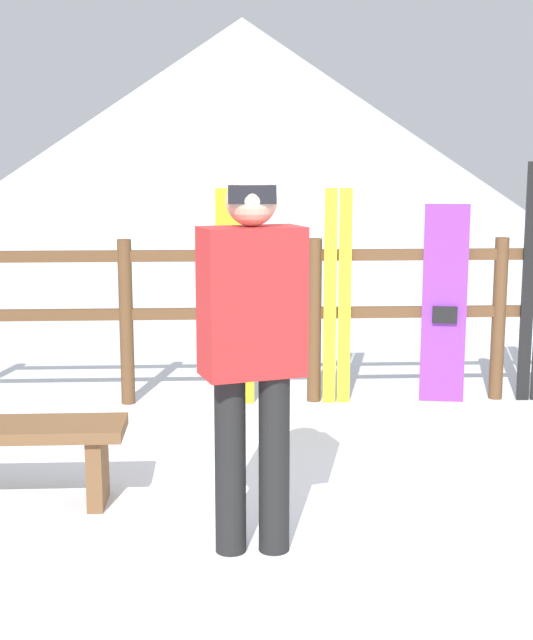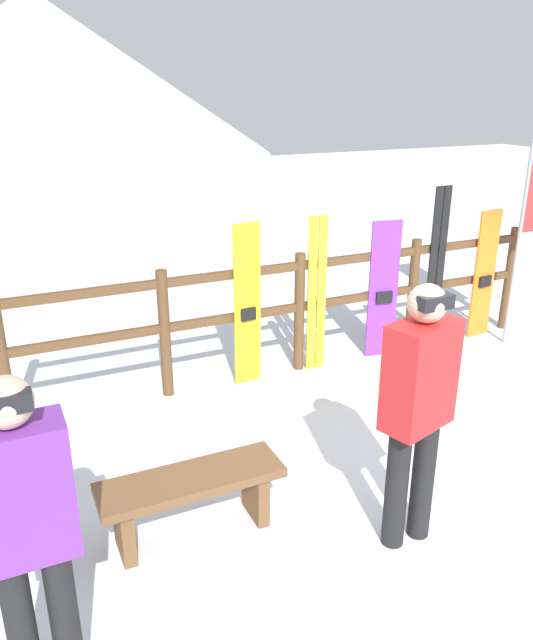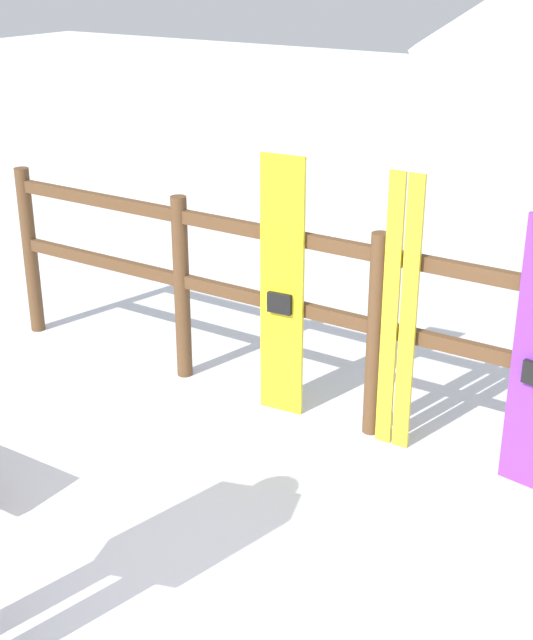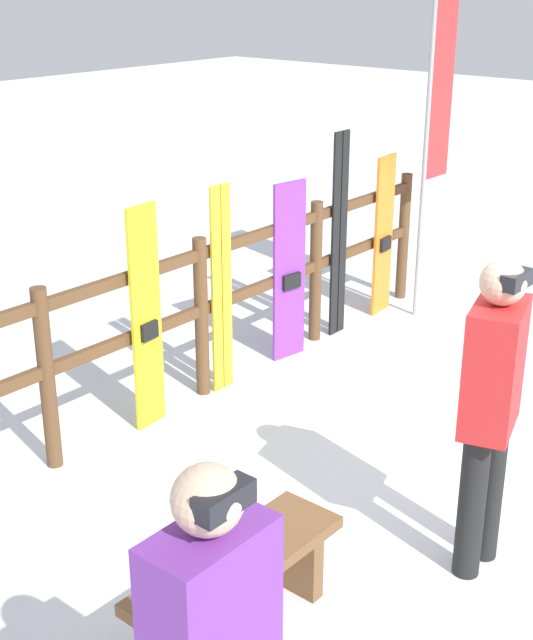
% 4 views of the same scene
% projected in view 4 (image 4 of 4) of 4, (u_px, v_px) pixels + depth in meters
% --- Properties ---
extents(ground_plane, '(40.00, 40.00, 0.00)m').
position_uv_depth(ground_plane, '(468.00, 498.00, 5.31)').
color(ground_plane, white).
extents(fence, '(5.52, 0.10, 1.19)m').
position_uv_depth(fence, '(201.00, 303.00, 6.36)').
color(fence, brown).
rests_on(fence, ground).
extents(bench, '(1.16, 0.36, 0.43)m').
position_uv_depth(bench, '(238.00, 579.00, 4.12)').
color(bench, brown).
rests_on(bench, ground).
extents(person_red, '(0.49, 0.36, 1.69)m').
position_uv_depth(person_red, '(491.00, 397.00, 4.37)').
color(person_red, black).
rests_on(person_red, ground).
extents(snowboard_yellow, '(0.27, 0.07, 1.55)m').
position_uv_depth(snowboard_yellow, '(146.00, 320.00, 5.90)').
color(snowboard_yellow, yellow).
rests_on(snowboard_yellow, ground).
extents(ski_pair_yellow, '(0.19, 0.02, 1.55)m').
position_uv_depth(ski_pair_yellow, '(221.00, 291.00, 6.42)').
color(ski_pair_yellow, yellow).
rests_on(ski_pair_yellow, ground).
extents(snowboard_purple, '(0.32, 0.09, 1.44)m').
position_uv_depth(snowboard_purple, '(289.00, 272.00, 6.99)').
color(snowboard_purple, purple).
rests_on(snowboard_purple, ground).
extents(ski_pair_black, '(0.19, 0.02, 1.73)m').
position_uv_depth(ski_pair_black, '(339.00, 236.00, 7.40)').
color(ski_pair_black, black).
rests_on(ski_pair_black, ground).
extents(snowboard_orange, '(0.31, 0.08, 1.44)m').
position_uv_depth(snowboard_orange, '(384.00, 236.00, 7.94)').
color(snowboard_orange, orange).
rests_on(snowboard_orange, ground).
extents(rental_flag, '(0.40, 0.04, 2.87)m').
position_uv_depth(rental_flag, '(435.00, 111.00, 7.53)').
color(rental_flag, '#99999E').
rests_on(rental_flag, ground).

